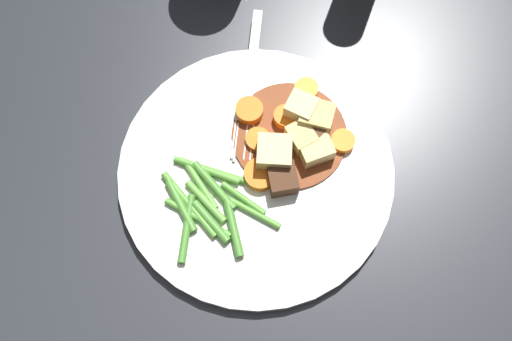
% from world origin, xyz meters
% --- Properties ---
extents(ground_plane, '(3.00, 3.00, 0.00)m').
position_xyz_m(ground_plane, '(0.00, 0.00, 0.00)').
color(ground_plane, '#26282D').
extents(dinner_plate, '(0.28, 0.28, 0.01)m').
position_xyz_m(dinner_plate, '(0.00, 0.00, 0.01)').
color(dinner_plate, white).
rests_on(dinner_plate, ground_plane).
extents(stew_sauce, '(0.12, 0.12, 0.00)m').
position_xyz_m(stew_sauce, '(0.05, 0.01, 0.01)').
color(stew_sauce, brown).
rests_on(stew_sauce, dinner_plate).
extents(carrot_slice_0, '(0.04, 0.04, 0.01)m').
position_xyz_m(carrot_slice_0, '(-0.00, -0.01, 0.02)').
color(carrot_slice_0, orange).
rests_on(carrot_slice_0, dinner_plate).
extents(carrot_slice_1, '(0.03, 0.03, 0.01)m').
position_xyz_m(carrot_slice_1, '(0.09, -0.03, 0.02)').
color(carrot_slice_1, orange).
rests_on(carrot_slice_1, dinner_plate).
extents(carrot_slice_2, '(0.03, 0.03, 0.01)m').
position_xyz_m(carrot_slice_2, '(0.09, 0.04, 0.02)').
color(carrot_slice_2, orange).
rests_on(carrot_slice_2, dinner_plate).
extents(carrot_slice_3, '(0.03, 0.03, 0.01)m').
position_xyz_m(carrot_slice_3, '(0.02, 0.02, 0.02)').
color(carrot_slice_3, orange).
rests_on(carrot_slice_3, dinner_plate).
extents(carrot_slice_4, '(0.03, 0.03, 0.01)m').
position_xyz_m(carrot_slice_4, '(0.03, 0.05, 0.02)').
color(carrot_slice_4, orange).
rests_on(carrot_slice_4, dinner_plate).
extents(carrot_slice_5, '(0.03, 0.03, 0.01)m').
position_xyz_m(carrot_slice_5, '(0.06, 0.03, 0.02)').
color(carrot_slice_5, orange).
rests_on(carrot_slice_5, dinner_plate).
extents(potato_chunk_0, '(0.05, 0.05, 0.03)m').
position_xyz_m(potato_chunk_0, '(0.02, 0.00, 0.03)').
color(potato_chunk_0, '#EAD68C').
rests_on(potato_chunk_0, dinner_plate).
extents(potato_chunk_1, '(0.03, 0.03, 0.02)m').
position_xyz_m(potato_chunk_1, '(0.05, -0.00, 0.02)').
color(potato_chunk_1, '#DBBC6B').
rests_on(potato_chunk_1, dinner_plate).
extents(potato_chunk_2, '(0.04, 0.03, 0.02)m').
position_xyz_m(potato_chunk_2, '(0.06, -0.02, 0.02)').
color(potato_chunk_2, '#E5CC7A').
rests_on(potato_chunk_2, dinner_plate).
extents(potato_chunk_3, '(0.04, 0.04, 0.03)m').
position_xyz_m(potato_chunk_3, '(0.07, 0.02, 0.03)').
color(potato_chunk_3, '#EAD68C').
rests_on(potato_chunk_3, dinner_plate).
extents(potato_chunk_4, '(0.04, 0.04, 0.03)m').
position_xyz_m(potato_chunk_4, '(0.08, 0.01, 0.03)').
color(potato_chunk_4, '#DBBC6B').
rests_on(potato_chunk_4, dinner_plate).
extents(meat_chunk_0, '(0.04, 0.04, 0.02)m').
position_xyz_m(meat_chunk_0, '(0.01, -0.02, 0.02)').
color(meat_chunk_0, '#4C2B19').
rests_on(meat_chunk_0, dinner_plate).
extents(meat_chunk_1, '(0.03, 0.03, 0.02)m').
position_xyz_m(meat_chunk_1, '(0.07, -0.00, 0.02)').
color(meat_chunk_1, '#56331E').
rests_on(meat_chunk_1, dinner_plate).
extents(green_bean_0, '(0.01, 0.05, 0.01)m').
position_xyz_m(green_bean_0, '(-0.07, -0.02, 0.02)').
color(green_bean_0, '#4C8E33').
rests_on(green_bean_0, dinner_plate).
extents(green_bean_1, '(0.01, 0.06, 0.01)m').
position_xyz_m(green_bean_1, '(-0.04, 0.01, 0.02)').
color(green_bean_1, '#4C8E33').
rests_on(green_bean_1, dinner_plate).
extents(green_bean_2, '(0.04, 0.07, 0.01)m').
position_xyz_m(green_bean_2, '(-0.03, -0.03, 0.02)').
color(green_bean_2, '#599E38').
rests_on(green_bean_2, dinner_plate).
extents(green_bean_3, '(0.01, 0.06, 0.01)m').
position_xyz_m(green_bean_3, '(-0.05, 0.02, 0.02)').
color(green_bean_3, '#66AD42').
rests_on(green_bean_3, dinner_plate).
extents(green_bean_4, '(0.02, 0.05, 0.01)m').
position_xyz_m(green_bean_4, '(-0.03, -0.02, 0.02)').
color(green_bean_4, '#599E38').
rests_on(green_bean_4, dinner_plate).
extents(green_bean_5, '(0.01, 0.06, 0.01)m').
position_xyz_m(green_bean_5, '(-0.08, 0.01, 0.02)').
color(green_bean_5, '#4C8E33').
rests_on(green_bean_5, dinner_plate).
extents(green_bean_6, '(0.05, 0.06, 0.01)m').
position_xyz_m(green_bean_6, '(-0.09, -0.01, 0.02)').
color(green_bean_6, '#4C8E33').
rests_on(green_bean_6, dinner_plate).
extents(green_bean_7, '(0.04, 0.07, 0.01)m').
position_xyz_m(green_bean_7, '(-0.07, -0.01, 0.02)').
color(green_bean_7, '#599E38').
rests_on(green_bean_7, dinner_plate).
extents(green_bean_8, '(0.06, 0.07, 0.01)m').
position_xyz_m(green_bean_8, '(-0.04, 0.02, 0.02)').
color(green_bean_8, '#599E38').
rests_on(green_bean_8, dinner_plate).
extents(green_bean_9, '(0.01, 0.08, 0.01)m').
position_xyz_m(green_bean_9, '(-0.07, 0.01, 0.02)').
color(green_bean_9, '#599E38').
rests_on(green_bean_9, dinner_plate).
extents(green_bean_10, '(0.02, 0.05, 0.01)m').
position_xyz_m(green_bean_10, '(-0.06, 0.00, 0.02)').
color(green_bean_10, '#66AD42').
rests_on(green_bean_10, dinner_plate).
extents(green_bean_11, '(0.04, 0.06, 0.01)m').
position_xyz_m(green_bean_11, '(-0.04, 0.02, 0.02)').
color(green_bean_11, '#599E38').
rests_on(green_bean_11, dinner_plate).
extents(green_bean_12, '(0.03, 0.06, 0.01)m').
position_xyz_m(green_bean_12, '(-0.05, -0.04, 0.02)').
color(green_bean_12, '#4C8E33').
rests_on(green_bean_12, dinner_plate).
extents(fork, '(0.13, 0.14, 0.00)m').
position_xyz_m(fork, '(0.05, 0.08, 0.01)').
color(fork, silver).
rests_on(fork, dinner_plate).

